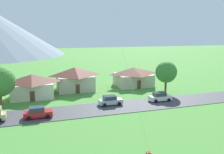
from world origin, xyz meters
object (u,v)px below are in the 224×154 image
(parked_car_white_east_end, at_px, (160,97))
(tree_center, at_px, (166,72))
(house_leftmost, at_px, (133,76))
(house_rightmost, at_px, (32,86))
(parked_car_silver_west_end, at_px, (110,100))
(parked_car_red_mid_west, at_px, (38,112))
(house_right_center, at_px, (75,78))

(parked_car_white_east_end, bearing_deg, tree_center, 50.27)
(house_leftmost, xyz_separation_m, tree_center, (3.63, -9.07, 2.26))
(house_rightmost, height_order, parked_car_white_east_end, house_rightmost)
(tree_center, bearing_deg, parked_car_silver_west_end, -162.34)
(house_rightmost, height_order, parked_car_red_mid_west, house_rightmost)
(parked_car_silver_west_end, xyz_separation_m, parked_car_white_east_end, (9.69, -0.56, 0.00))
(parked_car_red_mid_west, bearing_deg, tree_center, 15.35)
(tree_center, bearing_deg, parked_car_white_east_end, -129.73)
(house_leftmost, bearing_deg, tree_center, -68.18)
(house_rightmost, bearing_deg, parked_car_silver_west_end, -36.60)
(tree_center, xyz_separation_m, parked_car_silver_west_end, (-13.81, -4.40, -3.77))
(house_rightmost, height_order, parked_car_silver_west_end, house_rightmost)
(house_right_center, bearing_deg, house_leftmost, 0.17)
(tree_center, bearing_deg, parked_car_red_mid_west, -164.65)
(house_leftmost, height_order, tree_center, tree_center)
(tree_center, bearing_deg, house_rightmost, 168.60)
(house_leftmost, bearing_deg, parked_car_white_east_end, -92.00)
(house_rightmost, bearing_deg, parked_car_white_east_end, -24.41)
(house_right_center, bearing_deg, parked_car_red_mid_west, -117.22)
(parked_car_silver_west_end, distance_m, parked_car_red_mid_west, 12.76)
(parked_car_silver_west_end, bearing_deg, parked_car_white_east_end, -3.33)
(house_rightmost, bearing_deg, house_right_center, 21.23)
(house_leftmost, xyz_separation_m, parked_car_silver_west_end, (-10.18, -13.47, -1.51))
(house_right_center, bearing_deg, parked_car_silver_west_end, -73.04)
(parked_car_silver_west_end, relative_size, parked_car_red_mid_west, 1.00)
(house_rightmost, bearing_deg, house_leftmost, 8.75)
(tree_center, height_order, parked_car_white_east_end, tree_center)
(house_right_center, bearing_deg, house_rightmost, -158.77)
(parked_car_red_mid_west, bearing_deg, parked_car_silver_west_end, 12.74)
(house_leftmost, relative_size, house_right_center, 1.05)
(parked_car_red_mid_west, bearing_deg, house_right_center, 62.78)
(house_rightmost, distance_m, parked_car_silver_west_end, 16.61)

